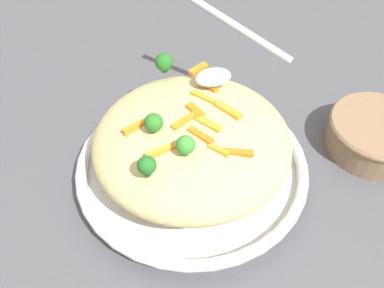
{
  "coord_description": "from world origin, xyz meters",
  "views": [
    {
      "loc": [
        0.14,
        0.38,
        0.52
      ],
      "look_at": [
        0.0,
        0.0,
        0.07
      ],
      "focal_mm": 39.15,
      "sensor_mm": 36.0,
      "label": 1
    }
  ],
  "objects": [
    {
      "name": "carrot_piece_4",
      "position": [
        -0.02,
        0.02,
        0.12
      ],
      "size": [
        0.03,
        0.04,
        0.01
      ],
      "primitive_type": "cube",
      "rotation": [
        0.0,
        0.0,
        5.29
      ],
      "color": "orange",
      "rests_on": "pasta_mound"
    },
    {
      "name": "carrot_piece_7",
      "position": [
        -0.03,
        -0.04,
        0.12
      ],
      "size": [
        0.03,
        0.04,
        0.01
      ],
      "primitive_type": "cube",
      "rotation": [
        0.0,
        0.0,
        2.15
      ],
      "color": "orange",
      "rests_on": "pasta_mound"
    },
    {
      "name": "carrot_piece_2",
      "position": [
        -0.04,
        0.07,
        0.12
      ],
      "size": [
        0.04,
        0.03,
        0.01
      ],
      "primitive_type": "cube",
      "rotation": [
        0.0,
        0.0,
        5.82
      ],
      "color": "orange",
      "rests_on": "pasta_mound"
    },
    {
      "name": "ground_plane",
      "position": [
        0.0,
        0.0,
        0.0
      ],
      "size": [
        2.4,
        2.4,
        0.0
      ],
      "primitive_type": "plane",
      "color": "#4C4C51"
    },
    {
      "name": "carrot_piece_0",
      "position": [
        -0.05,
        -0.06,
        0.12
      ],
      "size": [
        0.02,
        0.03,
        0.01
      ],
      "primitive_type": "cube",
      "rotation": [
        0.0,
        0.0,
        1.84
      ],
      "color": "orange",
      "rests_on": "pasta_mound"
    },
    {
      "name": "broccoli_floret_1",
      "position": [
        0.05,
        0.0,
        0.13
      ],
      "size": [
        0.03,
        0.03,
        0.03
      ],
      "color": "#296820",
      "rests_on": "pasta_mound"
    },
    {
      "name": "carrot_piece_3",
      "position": [
        -0.05,
        0.0,
        0.12
      ],
      "size": [
        0.03,
        0.04,
        0.01
      ],
      "primitive_type": "cube",
      "rotation": [
        0.0,
        0.0,
        5.2
      ],
      "color": "orange",
      "rests_on": "pasta_mound"
    },
    {
      "name": "carrot_piece_8",
      "position": [
        0.01,
        -0.0,
        0.12
      ],
      "size": [
        0.04,
        0.03,
        0.01
      ],
      "primitive_type": "cube",
      "rotation": [
        0.0,
        0.0,
        3.53
      ],
      "color": "orange",
      "rests_on": "pasta_mound"
    },
    {
      "name": "serving_spoon",
      "position": [
        -0.09,
        -0.09,
        0.14
      ],
      "size": [
        0.16,
        0.15,
        0.08
      ],
      "color": "#B7B7BC",
      "rests_on": "pasta_mound"
    },
    {
      "name": "companion_bowl",
      "position": [
        -0.3,
        0.04,
        0.03
      ],
      "size": [
        0.16,
        0.16,
        0.06
      ],
      "color": "#8C6B4C",
      "rests_on": "ground_plane"
    },
    {
      "name": "broccoli_floret_0",
      "position": [
        0.08,
        0.06,
        0.13
      ],
      "size": [
        0.02,
        0.02,
        0.03
      ],
      "color": "#205B1C",
      "rests_on": "pasta_mound"
    },
    {
      "name": "carrot_piece_1",
      "position": [
        -0.0,
        0.03,
        0.12
      ],
      "size": [
        0.03,
        0.04,
        0.01
      ],
      "primitive_type": "cube",
      "rotation": [
        0.0,
        0.0,
        2.08
      ],
      "color": "orange",
      "rests_on": "pasta_mound"
    },
    {
      "name": "carrot_piece_6",
      "position": [
        -0.01,
        -0.01,
        0.12
      ],
      "size": [
        0.02,
        0.03,
        0.01
      ],
      "primitive_type": "cube",
      "rotation": [
        0.0,
        0.0,
        1.87
      ],
      "color": "orange",
      "rests_on": "pasta_mound"
    },
    {
      "name": "carrot_piece_9",
      "position": [
        -0.05,
        -0.11,
        0.12
      ],
      "size": [
        0.03,
        0.02,
        0.01
      ],
      "primitive_type": "cube",
      "rotation": [
        0.0,
        0.0,
        0.42
      ],
      "color": "orange",
      "rests_on": "pasta_mound"
    },
    {
      "name": "carrot_piece_5",
      "position": [
        -0.01,
        0.06,
        0.12
      ],
      "size": [
        0.02,
        0.03,
        0.01
      ],
      "primitive_type": "cube",
      "rotation": [
        0.0,
        0.0,
        5.38
      ],
      "color": "orange",
      "rests_on": "pasta_mound"
    },
    {
      "name": "serving_bowl",
      "position": [
        0.0,
        0.0,
        0.02
      ],
      "size": [
        0.35,
        0.35,
        0.04
      ],
      "color": "silver",
      "rests_on": "ground_plane"
    },
    {
      "name": "broccoli_floret_3",
      "position": [
        0.03,
        0.05,
        0.14
      ],
      "size": [
        0.02,
        0.02,
        0.03
      ],
      "color": "#377928",
      "rests_on": "pasta_mound"
    },
    {
      "name": "pasta_mound",
      "position": [
        0.0,
        0.0,
        0.08
      ],
      "size": [
        0.29,
        0.28,
        0.09
      ],
      "primitive_type": "ellipsoid",
      "color": "#D1BA7A",
      "rests_on": "serving_bowl"
    },
    {
      "name": "carrot_piece_11",
      "position": [
        0.06,
        0.04,
        0.12
      ],
      "size": [
        0.04,
        0.01,
        0.01
      ],
      "primitive_type": "cube",
      "rotation": [
        0.0,
        0.0,
        0.13
      ],
      "color": "orange",
      "rests_on": "pasta_mound"
    },
    {
      "name": "carrot_piece_10",
      "position": [
        0.07,
        -0.02,
        0.12
      ],
      "size": [
        0.04,
        0.02,
        0.01
      ],
      "primitive_type": "cube",
      "rotation": [
        0.0,
        0.0,
        3.41
      ],
      "color": "orange",
      "rests_on": "pasta_mound"
    },
    {
      "name": "broccoli_floret_2",
      "position": [
        0.0,
        -0.12,
        0.13
      ],
      "size": [
        0.03,
        0.03,
        0.03
      ],
      "color": "#205B1C",
      "rests_on": "pasta_mound"
    }
  ]
}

